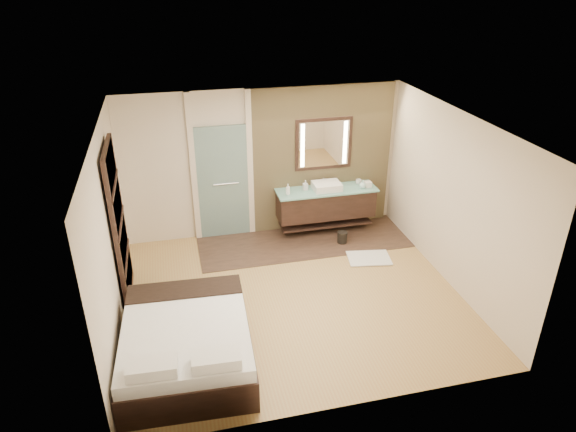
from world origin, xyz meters
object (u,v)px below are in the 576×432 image
object	(u,v)px
bed	(187,343)
waste_bin	(342,237)
mirror_unit	(324,144)
vanity	(326,203)

from	to	relation	value
bed	waste_bin	distance (m)	3.84
mirror_unit	waste_bin	size ratio (longest dim) A/B	4.74
vanity	bed	size ratio (longest dim) A/B	0.90
vanity	waste_bin	size ratio (longest dim) A/B	8.28
bed	mirror_unit	bearing A→B (deg)	52.86
vanity	mirror_unit	distance (m)	1.10
vanity	mirror_unit	size ratio (longest dim) A/B	1.75
mirror_unit	vanity	bearing A→B (deg)	-90.00
vanity	mirror_unit	xyz separation A→B (m)	(0.00, 0.24, 1.07)
mirror_unit	waste_bin	bearing A→B (deg)	-77.81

